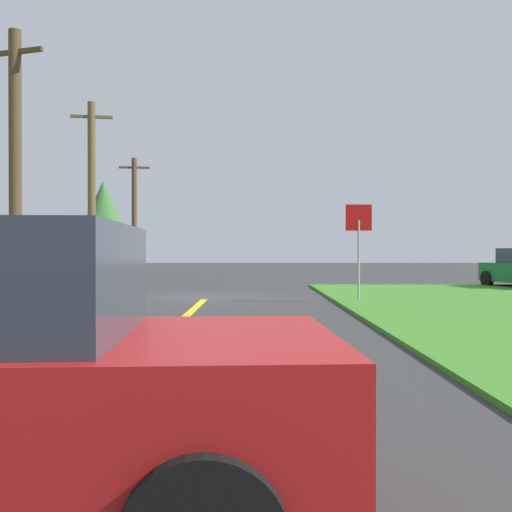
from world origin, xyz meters
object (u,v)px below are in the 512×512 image
at_px(utility_pole_mid, 95,192).
at_px(oak_tree_left, 106,210).
at_px(utility_pole_near, 18,164).
at_px(stop_sign, 361,233).
at_px(utility_pole_far, 137,216).

xyz_separation_m(utility_pole_mid, oak_tree_left, (-2.95, 13.13, 0.12)).
bearing_deg(utility_pole_near, stop_sign, 3.67).
xyz_separation_m(stop_sign, oak_tree_left, (-13.13, 21.63, 2.21)).
bearing_deg(utility_pole_near, oak_tree_left, 98.64).
height_order(stop_sign, utility_pole_mid, utility_pole_mid).
height_order(utility_pole_near, utility_pole_far, utility_pole_near).
height_order(utility_pole_near, oak_tree_left, utility_pole_near).
bearing_deg(stop_sign, oak_tree_left, -60.22).
bearing_deg(utility_pole_mid, utility_pole_far, 90.27).
relative_size(stop_sign, utility_pole_mid, 0.36).
xyz_separation_m(utility_pole_near, utility_pole_mid, (-0.43, 9.13, 0.17)).
bearing_deg(utility_pole_mid, utility_pole_near, -87.29).
relative_size(utility_pole_mid, utility_pole_far, 1.14).
height_order(stop_sign, oak_tree_left, oak_tree_left).
bearing_deg(utility_pole_near, utility_pole_mid, 92.71).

